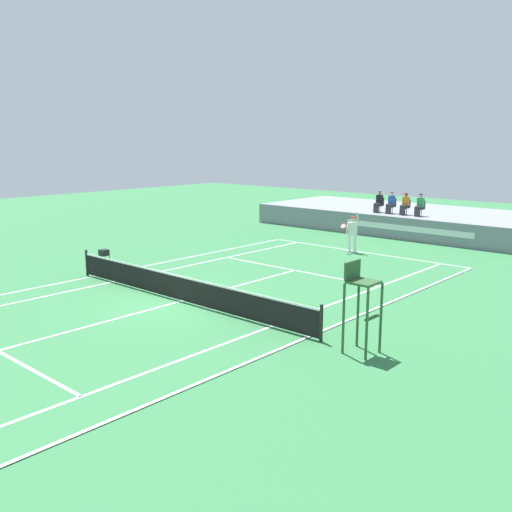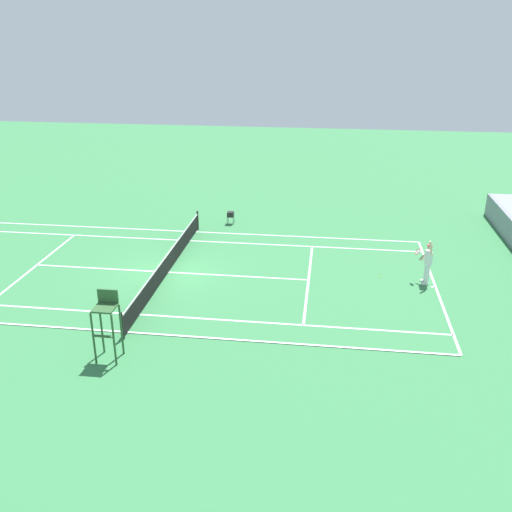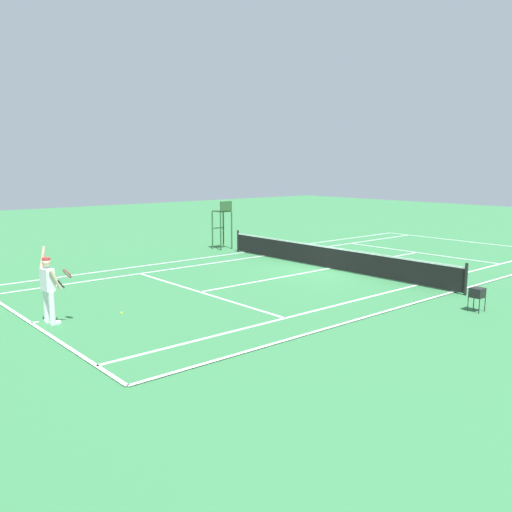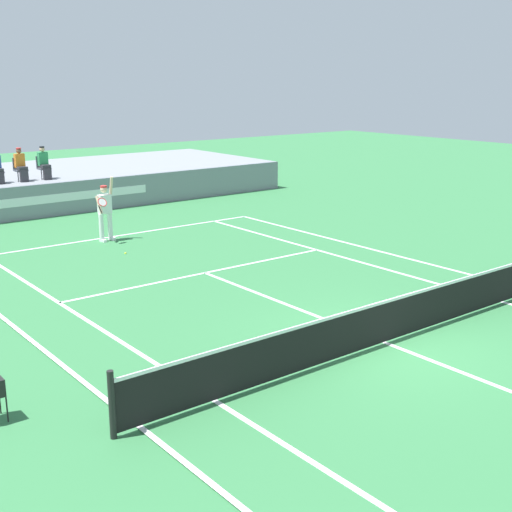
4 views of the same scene
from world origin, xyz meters
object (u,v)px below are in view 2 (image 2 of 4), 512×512
(ball_hopper, at_px, (231,214))
(tennis_player, at_px, (427,262))
(tennis_ball, at_px, (381,277))
(umpire_chair, at_px, (107,317))

(ball_hopper, bearing_deg, tennis_player, 55.53)
(tennis_ball, xyz_separation_m, umpire_chair, (7.88, -9.60, 1.52))
(tennis_ball, relative_size, ball_hopper, 0.10)
(umpire_chair, relative_size, ball_hopper, 3.49)
(tennis_ball, bearing_deg, ball_hopper, -128.98)
(tennis_ball, bearing_deg, tennis_player, 80.36)
(tennis_player, distance_m, ball_hopper, 11.98)
(tennis_player, bearing_deg, ball_hopper, -124.47)
(tennis_ball, height_order, ball_hopper, ball_hopper)
(tennis_player, relative_size, umpire_chair, 0.85)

